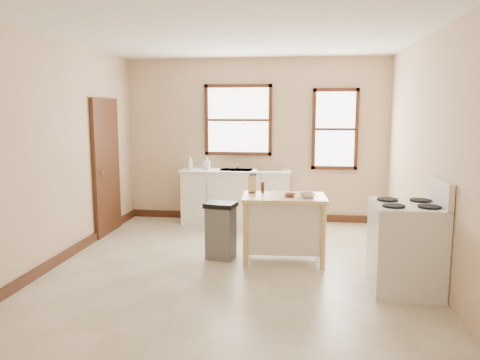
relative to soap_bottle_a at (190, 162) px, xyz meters
name	(u,v)px	position (x,y,z in m)	size (l,w,h in m)	color
floor	(236,265)	(1.09, -2.16, -1.04)	(5.00, 5.00, 0.00)	beige
ceiling	(236,33)	(1.09, -2.16, 1.76)	(5.00, 5.00, 0.00)	white
wall_back	(255,140)	(1.09, 0.34, 0.36)	(4.50, 0.04, 2.80)	beige
wall_left	(61,151)	(-1.16, -2.16, 0.36)	(0.04, 5.00, 2.80)	beige
wall_right	(430,155)	(3.34, -2.16, 0.36)	(0.04, 5.00, 2.80)	beige
window_main	(238,120)	(0.79, 0.32, 0.71)	(1.17, 0.06, 1.22)	#391C0F
window_side	(335,129)	(2.44, 0.32, 0.56)	(0.77, 0.06, 1.37)	#391C0F
door_left	(106,167)	(-1.12, -0.86, 0.01)	(0.06, 0.90, 2.10)	#391C0F
baseboard_back	(255,216)	(1.09, 0.31, -0.98)	(4.50, 0.04, 0.12)	#391C0F
baseboard_left	(69,253)	(-1.13, -2.16, -0.98)	(0.04, 5.00, 0.12)	#391C0F
sink_counter	(236,196)	(0.79, 0.04, -0.58)	(1.86, 0.62, 0.92)	white
faucet	(237,162)	(0.79, 0.22, -0.01)	(0.03, 0.03, 0.22)	silver
soap_bottle_a	(190,162)	(0.00, 0.00, 0.00)	(0.09, 0.09, 0.24)	#B2B2B2
soap_bottle_b	(207,163)	(0.29, 0.02, -0.02)	(0.09, 0.09, 0.21)	#B2B2B2
dish_rack	(271,167)	(1.38, 0.00, -0.07)	(0.43, 0.32, 0.11)	silver
kitchen_island	(284,229)	(1.67, -1.93, -0.62)	(1.04, 0.66, 0.85)	#FADD93
knife_block	(252,185)	(1.24, -1.75, -0.09)	(0.10, 0.10, 0.20)	#DFB475
pepper_grinder	(263,187)	(1.38, -1.75, -0.12)	(0.04, 0.04, 0.15)	#412511
bowl_a	(290,195)	(1.74, -1.99, -0.17)	(0.16, 0.16, 0.04)	brown
bowl_b	(308,195)	(1.96, -1.95, -0.17)	(0.18, 0.18, 0.04)	brown
bowl_c	(307,195)	(1.95, -2.02, -0.16)	(0.18, 0.18, 0.06)	silver
trash_bin	(221,231)	(0.85, -1.92, -0.67)	(0.38, 0.32, 0.74)	#5A5A58
gas_stove	(406,235)	(2.98, -2.74, -0.44)	(0.76, 0.77, 1.21)	silver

